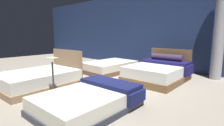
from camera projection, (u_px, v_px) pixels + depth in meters
ground_plane at (103, 84)px, 5.43m from camera, size 18.00×18.00×0.02m
showroom_back_wall at (159, 29)px, 7.72m from camera, size 18.00×0.06×3.50m
bed_0 at (39, 79)px, 5.08m from camera, size 1.69×2.18×1.02m
bed_1 at (89, 100)px, 3.58m from camera, size 1.58×2.04×0.47m
bed_2 at (110, 67)px, 7.17m from camera, size 1.53×2.17×0.42m
bed_3 at (158, 72)px, 5.81m from camera, size 1.72×2.09×1.00m
price_sign at (53, 83)px, 4.17m from camera, size 0.28×0.24×0.99m
support_pillar at (220, 27)px, 5.77m from camera, size 0.35×0.35×3.50m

